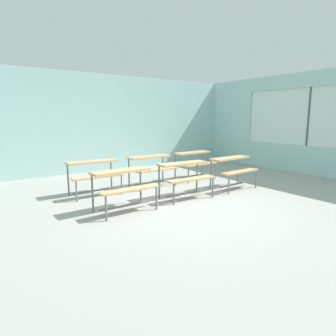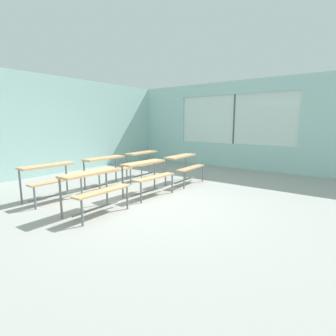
{
  "view_description": "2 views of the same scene",
  "coord_description": "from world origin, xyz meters",
  "views": [
    {
      "loc": [
        -3.26,
        -4.17,
        1.68
      ],
      "look_at": [
        0.38,
        1.09,
        0.55
      ],
      "focal_mm": 30.73,
      "sensor_mm": 36.0,
      "label": 1
    },
    {
      "loc": [
        -3.8,
        -3.3,
        1.6
      ],
      "look_at": [
        0.98,
        0.34,
        0.55
      ],
      "focal_mm": 28.0,
      "sensor_mm": 36.0,
      "label": 2
    }
  ],
  "objects": [
    {
      "name": "desk_bench_r0c1",
      "position": [
        0.41,
        0.48,
        0.56
      ],
      "size": [
        1.12,
        0.63,
        0.74
      ],
      "rotation": [
        0.0,
        0.0,
        -0.04
      ],
      "color": "tan",
      "rests_on": "ground"
    },
    {
      "name": "wall_back",
      "position": [
        0.0,
        4.5,
        1.5
      ],
      "size": [
        10.0,
        0.12,
        3.0
      ],
      "primitive_type": "cube",
      "color": "#A8D1CC",
      "rests_on": "ground"
    },
    {
      "name": "ground",
      "position": [
        0.0,
        0.0,
        -0.03
      ],
      "size": [
        10.0,
        9.0,
        0.05
      ],
      "primitive_type": "cube",
      "color": "#9E9E99"
    },
    {
      "name": "desk_bench_r0c0",
      "position": [
        -1.04,
        0.43,
        0.56
      ],
      "size": [
        1.12,
        0.63,
        0.74
      ],
      "rotation": [
        0.0,
        0.0,
        0.04
      ],
      "color": "tan",
      "rests_on": "ground"
    },
    {
      "name": "desk_bench_r1c0",
      "position": [
        -1.08,
        1.8,
        0.56
      ],
      "size": [
        1.1,
        0.59,
        0.74
      ],
      "rotation": [
        0.0,
        0.0,
        0.0
      ],
      "color": "tan",
      "rests_on": "ground"
    },
    {
      "name": "wall_right",
      "position": [
        5.0,
        -0.13,
        1.45
      ],
      "size": [
        0.12,
        9.0,
        3.0
      ],
      "color": "#A8D1CC",
      "rests_on": "ground"
    },
    {
      "name": "desk_bench_r1c1",
      "position": [
        0.37,
        1.78,
        0.56
      ],
      "size": [
        1.11,
        0.61,
        0.74
      ],
      "rotation": [
        0.0,
        0.0,
        0.01
      ],
      "color": "tan",
      "rests_on": "ground"
    },
    {
      "name": "desk_bench_r1c2",
      "position": [
        1.8,
        1.83,
        0.56
      ],
      "size": [
        1.12,
        0.64,
        0.74
      ],
      "rotation": [
        0.0,
        0.0,
        0.04
      ],
      "color": "tan",
      "rests_on": "ground"
    },
    {
      "name": "desk_bench_r0c2",
      "position": [
        1.85,
        0.48,
        0.56
      ],
      "size": [
        1.13,
        0.65,
        0.74
      ],
      "rotation": [
        0.0,
        0.0,
        0.05
      ],
      "color": "tan",
      "rests_on": "ground"
    }
  ]
}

